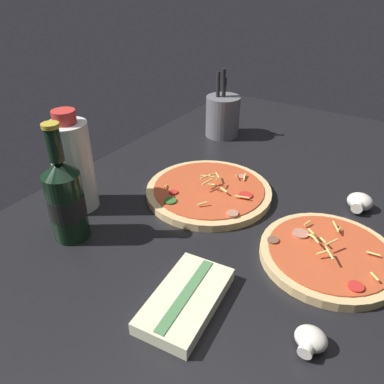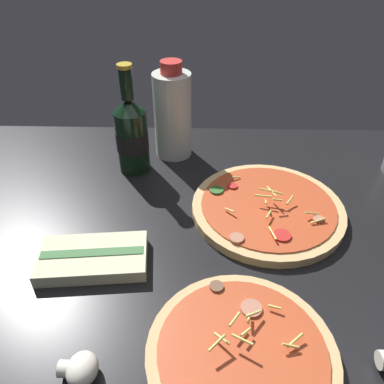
{
  "view_description": "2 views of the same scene",
  "coord_description": "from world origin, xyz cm",
  "views": [
    {
      "loc": [
        -61.56,
        -29.14,
        50.3
      ],
      "look_at": [
        -7.46,
        5.84,
        10.68
      ],
      "focal_mm": 35.0,
      "sensor_mm": 36.0,
      "label": 1
    },
    {
      "loc": [
        -8.58,
        -48.7,
        50.41
      ],
      "look_at": [
        -9.96,
        4.14,
        10.91
      ],
      "focal_mm": 35.0,
      "sensor_mm": 36.0,
      "label": 2
    }
  ],
  "objects": [
    {
      "name": "pizza_near",
      "position": [
        -2.71,
        -21.56,
        3.53
      ],
      "size": [
        25.55,
        25.55,
        4.61
      ],
      "color": "tan",
      "rests_on": "counter_slab"
    },
    {
      "name": "counter_slab",
      "position": [
        0.0,
        0.0,
        1.25
      ],
      "size": [
        160.0,
        90.0,
        2.5
      ],
      "color": "black",
      "rests_on": "ground"
    },
    {
      "name": "pizza_far",
      "position": [
        4.85,
        9.02,
        3.51
      ],
      "size": [
        29.88,
        29.88,
        5.14
      ],
      "color": "tan",
      "rests_on": "counter_slab"
    },
    {
      "name": "oil_bottle",
      "position": [
        -15.17,
        31.54,
        12.93
      ],
      "size": [
        8.74,
        8.74,
        22.68
      ],
      "color": "silver",
      "rests_on": "counter_slab"
    },
    {
      "name": "beer_bottle",
      "position": [
        -23.78,
        24.42,
        11.38
      ],
      "size": [
        7.2,
        7.2,
        24.26
      ],
      "color": "black",
      "rests_on": "counter_slab"
    },
    {
      "name": "mushroom_right",
      "position": [
        -23.35,
        -24.66,
        4.16
      ],
      "size": [
        4.99,
        4.75,
        3.33
      ],
      "color": "white",
      "rests_on": "counter_slab"
    },
    {
      "name": "mushroom_left",
      "position": [
        17.86,
        -22.63,
        4.45
      ],
      "size": [
        5.84,
        5.56,
        3.89
      ],
      "color": "white",
      "rests_on": "counter_slab"
    },
    {
      "name": "dish_towel",
      "position": [
        -26.42,
        -5.27,
        3.71
      ],
      "size": [
        18.83,
        11.45,
        2.56
      ],
      "color": "beige",
      "rests_on": "counter_slab"
    },
    {
      "name": "utensil_crock",
      "position": [
        38.76,
        24.21,
        9.07
      ],
      "size": [
        10.63,
        10.63,
        21.2
      ],
      "color": "slate",
      "rests_on": "counter_slab"
    }
  ]
}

